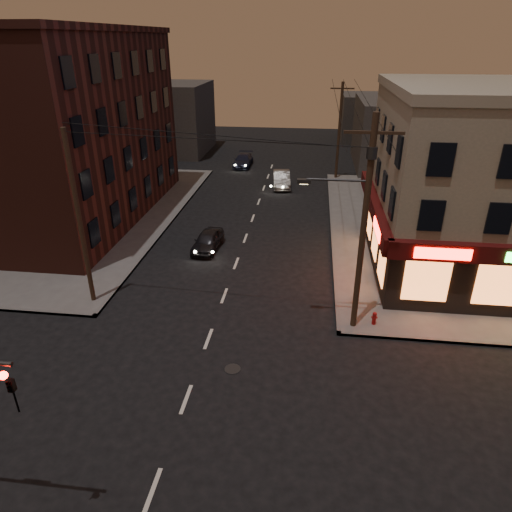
% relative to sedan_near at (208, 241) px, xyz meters
% --- Properties ---
extents(ground, '(120.00, 120.00, 0.00)m').
position_rel_sedan_near_xyz_m(ground, '(2.21, -13.85, -0.63)').
color(ground, black).
rests_on(ground, ground).
extents(sidewalk_ne, '(24.00, 28.00, 0.15)m').
position_rel_sedan_near_xyz_m(sidewalk_ne, '(20.21, 5.15, -0.56)').
color(sidewalk_ne, '#514F4C').
rests_on(sidewalk_ne, ground).
extents(sidewalk_nw, '(24.00, 28.00, 0.15)m').
position_rel_sedan_near_xyz_m(sidewalk_nw, '(-15.79, 5.15, -0.56)').
color(sidewalk_nw, '#514F4C').
rests_on(sidewalk_nw, ground).
extents(brick_apartment, '(12.00, 20.00, 13.00)m').
position_rel_sedan_near_xyz_m(brick_apartment, '(-12.29, 5.15, 6.02)').
color(brick_apartment, '#441D15').
rests_on(brick_apartment, sidewalk_nw).
extents(bg_building_ne_a, '(10.00, 12.00, 7.00)m').
position_rel_sedan_near_xyz_m(bg_building_ne_a, '(16.21, 24.15, 2.87)').
color(bg_building_ne_a, '#3F3D3A').
rests_on(bg_building_ne_a, ground).
extents(bg_building_nw, '(9.00, 10.00, 8.00)m').
position_rel_sedan_near_xyz_m(bg_building_nw, '(-10.79, 28.15, 3.37)').
color(bg_building_nw, '#3F3D3A').
rests_on(bg_building_nw, ground).
extents(bg_building_ne_b, '(8.00, 8.00, 6.00)m').
position_rel_sedan_near_xyz_m(bg_building_ne_b, '(14.21, 38.15, 2.37)').
color(bg_building_ne_b, '#3F3D3A').
rests_on(bg_building_ne_b, ground).
extents(utility_pole_main, '(4.20, 0.44, 10.00)m').
position_rel_sedan_near_xyz_m(utility_pole_main, '(8.89, -8.05, 5.13)').
color(utility_pole_main, '#382619').
rests_on(utility_pole_main, sidewalk_ne).
extents(utility_pole_far, '(0.26, 0.26, 9.00)m').
position_rel_sedan_near_xyz_m(utility_pole_far, '(9.01, 18.15, 4.02)').
color(utility_pole_far, '#382619').
rests_on(utility_pole_far, sidewalk_ne).
extents(utility_pole_west, '(0.24, 0.24, 9.00)m').
position_rel_sedan_near_xyz_m(utility_pole_west, '(-4.59, -7.35, 4.02)').
color(utility_pole_west, '#382619').
rests_on(utility_pole_west, sidewalk_nw).
extents(sedan_near, '(1.82, 3.83, 1.27)m').
position_rel_sedan_near_xyz_m(sedan_near, '(0.00, 0.00, 0.00)').
color(sedan_near, black).
rests_on(sedan_near, ground).
extents(sedan_mid, '(2.03, 4.57, 1.46)m').
position_rel_sedan_near_xyz_m(sedan_mid, '(3.80, 14.84, 0.10)').
color(sedan_mid, slate).
rests_on(sedan_mid, ground).
extents(sedan_far, '(1.85, 4.44, 1.28)m').
position_rel_sedan_near_xyz_m(sedan_far, '(-0.93, 21.91, 0.01)').
color(sedan_far, black).
rests_on(sedan_far, ground).
extents(fire_hydrant, '(0.29, 0.29, 0.67)m').
position_rel_sedan_near_xyz_m(fire_hydrant, '(10.01, -7.85, -0.12)').
color(fire_hydrant, maroon).
rests_on(fire_hydrant, sidewalk_ne).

